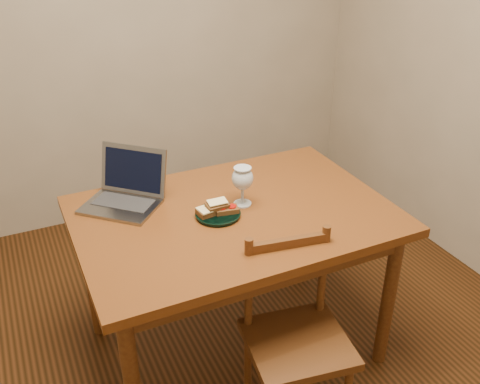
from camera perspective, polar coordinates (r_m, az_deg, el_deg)
name	(u,v)px	position (r m, az deg, el deg)	size (l,w,h in m)	color
floor	(226,368)	(2.59, -1.55, -18.27)	(3.20, 3.20, 0.02)	black
back_wall	(111,15)	(3.37, -13.56, 17.89)	(3.20, 0.02, 2.60)	gray
table	(234,229)	(2.27, -0.62, -3.99)	(1.30, 0.90, 0.74)	#562C0E
chair	(296,330)	(2.12, 6.01, -14.38)	(0.43, 0.42, 0.41)	#3E1E0D
plate	(218,214)	(2.20, -2.37, -2.40)	(0.19, 0.19, 0.02)	black
sandwich_cheese	(210,210)	(2.18, -3.23, -1.93)	(0.10, 0.06, 0.03)	#381E0C
sandwich_tomato	(227,209)	(2.19, -1.42, -1.80)	(0.09, 0.06, 0.03)	#381E0C
sandwich_top	(217,205)	(2.18, -2.43, -1.36)	(0.09, 0.05, 0.03)	#381E0C
milk_glass	(243,186)	(2.24, 0.27, 0.64)	(0.09, 0.09, 0.18)	white
laptop	(127,189)	(2.33, -12.01, 0.33)	(0.41, 0.41, 0.22)	slate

